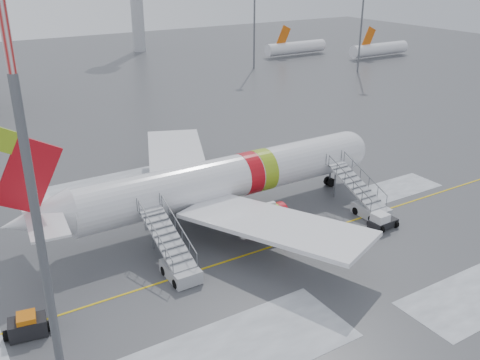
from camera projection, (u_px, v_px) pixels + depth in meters
ground at (239, 250)px, 42.71m from camera, size 260.00×260.00×0.00m
airliner at (219, 181)px, 46.98m from camera, size 35.03×32.97×11.18m
airstair_fwd at (366, 202)px, 48.40m from camera, size 2.05×7.70×3.48m
airstair_aft at (176, 260)px, 39.17m from camera, size 2.05×7.70×3.48m
pushback_tug at (382, 221)px, 45.93m from camera, size 2.52×1.92×1.42m
baggage_tractor at (28, 327)px, 32.82m from camera, size 3.00×1.71×1.50m
light_mast_near at (33, 200)px, 24.42m from camera, size 1.20×1.20×21.72m
light_mast_far_e at (363, 0)px, 103.17m from camera, size 1.20×1.20×24.25m
distant_aircraft at (323, 58)px, 123.24m from camera, size 35.00×18.00×8.00m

